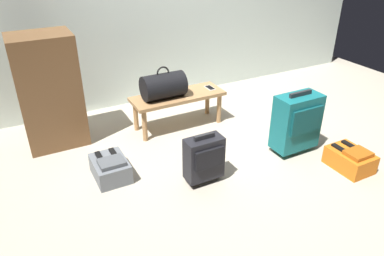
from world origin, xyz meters
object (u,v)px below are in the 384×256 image
(duffel_bag_black, at_px, (163,86))
(backpack_orange, at_px, (350,159))
(bench, at_px, (178,100))
(backpack_grey, at_px, (110,168))
(suitcase_small_charcoal, at_px, (204,158))
(side_cabinet, at_px, (49,92))
(cell_phone, at_px, (210,88))
(suitcase_upright_teal, at_px, (297,122))

(duffel_bag_black, relative_size, backpack_orange, 1.16)
(bench, height_order, backpack_grey, bench)
(backpack_orange, bearing_deg, suitcase_small_charcoal, 160.89)
(suitcase_small_charcoal, bearing_deg, backpack_orange, -19.11)
(bench, bearing_deg, suitcase_small_charcoal, -104.10)
(side_cabinet, bearing_deg, suitcase_small_charcoal, -52.75)
(cell_phone, xyz_separation_m, backpack_orange, (0.62, -1.46, -0.28))
(cell_phone, relative_size, backpack_orange, 0.38)
(backpack_grey, relative_size, side_cabinet, 0.35)
(suitcase_upright_teal, distance_m, suitcase_small_charcoal, 1.02)
(cell_phone, relative_size, side_cabinet, 0.13)
(cell_phone, distance_m, suitcase_upright_teal, 1.06)
(bench, bearing_deg, duffel_bag_black, 180.00)
(suitcase_upright_teal, bearing_deg, duffel_bag_black, 133.08)
(duffel_bag_black, bearing_deg, bench, -0.00)
(bench, relative_size, backpack_orange, 2.63)
(bench, xyz_separation_m, suitcase_small_charcoal, (-0.26, -1.02, -0.08))
(suitcase_upright_teal, xyz_separation_m, backpack_grey, (-1.70, 0.40, -0.23))
(bench, height_order, suitcase_small_charcoal, suitcase_small_charcoal)
(cell_phone, relative_size, suitcase_small_charcoal, 0.31)
(bench, distance_m, suitcase_upright_teal, 1.25)
(bench, bearing_deg, side_cabinet, 167.86)
(duffel_bag_black, distance_m, suitcase_upright_teal, 1.37)
(suitcase_upright_teal, height_order, backpack_grey, suitcase_upright_teal)
(duffel_bag_black, relative_size, side_cabinet, 0.40)
(suitcase_small_charcoal, distance_m, side_cabinet, 1.65)
(cell_phone, height_order, suitcase_upright_teal, suitcase_upright_teal)
(duffel_bag_black, relative_size, backpack_grey, 1.16)
(suitcase_small_charcoal, relative_size, backpack_orange, 1.21)
(suitcase_upright_teal, xyz_separation_m, backpack_orange, (0.24, -0.47, -0.23))
(duffel_bag_black, distance_m, side_cabinet, 1.11)
(cell_phone, xyz_separation_m, side_cabinet, (-1.63, 0.27, 0.17))
(duffel_bag_black, bearing_deg, backpack_orange, -51.28)
(cell_phone, distance_m, backpack_grey, 1.48)
(suitcase_upright_teal, bearing_deg, bench, 127.64)
(bench, height_order, suitcase_upright_teal, suitcase_upright_teal)
(suitcase_upright_teal, relative_size, side_cabinet, 0.56)
(bench, relative_size, backpack_grey, 2.63)
(cell_phone, relative_size, suitcase_upright_teal, 0.23)
(backpack_orange, relative_size, side_cabinet, 0.35)
(suitcase_small_charcoal, height_order, backpack_grey, suitcase_small_charcoal)
(bench, xyz_separation_m, side_cabinet, (-1.23, 0.27, 0.23))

